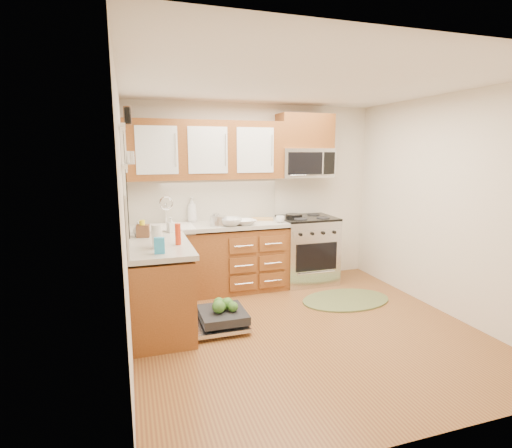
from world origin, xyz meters
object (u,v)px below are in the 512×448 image
object	(u,v)px
cutting_board	(263,219)
sink	(169,236)
paper_towel_roll	(157,236)
cup	(280,219)
upper_cabinets	(205,150)
microwave	(305,163)
bowl_a	(245,222)
rug	(346,300)
stock_pot	(218,221)
range	(307,250)
bowl_b	(230,222)
skillet	(294,216)
dishwasher	(219,319)

from	to	relation	value
cutting_board	sink	bearing A→B (deg)	-174.31
paper_towel_roll	cup	bearing A→B (deg)	29.35
upper_cabinets	microwave	distance (m)	1.42
cutting_board	bowl_a	bearing A→B (deg)	-138.73
rug	stock_pot	world-z (taller)	stock_pot
range	paper_towel_roll	distance (m)	2.48
bowl_b	cup	distance (m)	0.68
bowl_b	cup	bearing A→B (deg)	0.00
rug	cutting_board	world-z (taller)	cutting_board
range	bowl_b	world-z (taller)	bowl_b
rug	bowl_b	size ratio (longest dim) A/B	3.83
rug	microwave	bearing A→B (deg)	99.51
rug	cutting_board	distance (m)	1.55
range	skillet	size ratio (longest dim) A/B	4.08
bowl_a	cup	bearing A→B (deg)	0.00
cup	bowl_b	bearing A→B (deg)	180.00
sink	rug	xyz separation A→B (m)	(2.09, -0.84, -0.79)
bowl_a	cup	distance (m)	0.49
microwave	rug	distance (m)	1.95
bowl_b	upper_cabinets	bearing A→B (deg)	126.56
sink	bowl_b	xyz separation A→B (m)	(0.77, -0.17, 0.17)
stock_pot	cup	distance (m)	0.83
rug	paper_towel_roll	bearing A→B (deg)	-173.37
sink	cup	size ratio (longest dim) A/B	5.35
microwave	cutting_board	xyz separation A→B (m)	(-0.63, 0.00, -0.76)
upper_cabinets	skillet	world-z (taller)	upper_cabinets
rug	bowl_a	xyz separation A→B (m)	(-1.13, 0.67, 0.95)
upper_cabinets	bowl_b	xyz separation A→B (m)	(0.24, -0.32, -0.90)
cutting_board	bowl_a	size ratio (longest dim) A/B	1.09
paper_towel_roll	bowl_b	bearing A→B (deg)	43.71
range	sink	size ratio (longest dim) A/B	1.53
microwave	cup	size ratio (longest dim) A/B	6.56
rug	cutting_board	size ratio (longest dim) A/B	3.91
range	bowl_b	xyz separation A→B (m)	(-1.16, -0.18, 0.50)
range	dishwasher	bearing A→B (deg)	-143.73
cutting_board	microwave	bearing A→B (deg)	0.00
upper_cabinets	paper_towel_roll	distance (m)	1.68
skillet	cup	world-z (taller)	cup
range	rug	xyz separation A→B (m)	(0.16, -0.85, -0.46)
upper_cabinets	microwave	size ratio (longest dim) A/B	2.70
paper_towel_roll	bowl_b	distance (m)	1.35
paper_towel_roll	bowl_a	xyz separation A→B (m)	(1.17, 0.93, -0.08)
stock_pot	paper_towel_roll	bearing A→B (deg)	-130.75
cutting_board	bowl_b	distance (m)	0.62
upper_cabinets	bowl_b	world-z (taller)	upper_cabinets
upper_cabinets	cutting_board	bearing A→B (deg)	-1.84
dishwasher	cutting_board	size ratio (longest dim) A/B	2.39
stock_pot	bowl_a	distance (m)	0.35
stock_pot	bowl_b	size ratio (longest dim) A/B	0.72
bowl_b	cup	xyz separation A→B (m)	(0.68, 0.00, -0.00)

